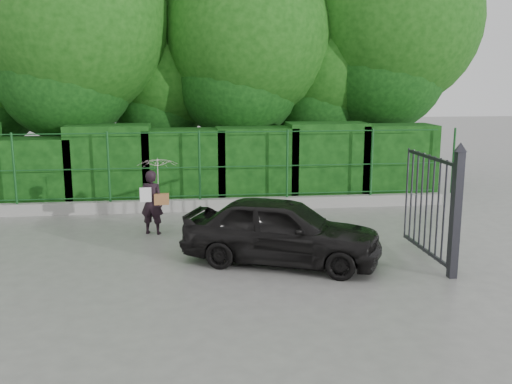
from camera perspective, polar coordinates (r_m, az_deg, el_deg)
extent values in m
plane|color=gray|center=(10.69, -7.08, -7.34)|extent=(80.00, 80.00, 0.00)
cube|color=#9E9E99|center=(15.00, -7.12, -1.33)|extent=(14.00, 0.25, 0.30)
cylinder|color=#14481C|center=(15.41, -23.04, 2.16)|extent=(0.06, 0.06, 1.80)
cylinder|color=#14481C|center=(14.94, -14.53, 2.44)|extent=(0.06, 0.06, 1.80)
cylinder|color=#14481C|center=(14.81, -5.66, 2.68)|extent=(0.06, 0.06, 1.80)
cylinder|color=#14481C|center=(15.04, 3.14, 2.84)|extent=(0.06, 0.06, 1.80)
cylinder|color=#14481C|center=(15.60, 11.50, 2.94)|extent=(0.06, 0.06, 1.80)
cylinder|color=#14481C|center=(16.47, 19.12, 2.97)|extent=(0.06, 0.06, 1.80)
cylinder|color=#14481C|center=(14.94, -7.14, -0.40)|extent=(13.60, 0.03, 0.03)
cylinder|color=#14481C|center=(14.81, -7.21, 2.45)|extent=(13.60, 0.03, 0.03)
cylinder|color=#14481C|center=(14.70, -7.29, 5.92)|extent=(13.60, 0.03, 0.03)
cube|color=black|center=(16.35, -21.35, 1.80)|extent=(2.20, 1.20, 1.86)
cube|color=black|center=(15.94, -14.41, 2.60)|extent=(2.20, 1.20, 2.19)
cube|color=black|center=(15.82, -7.19, 2.55)|extent=(2.20, 1.20, 2.05)
cube|color=black|center=(15.93, 0.02, 2.76)|extent=(2.20, 1.20, 2.08)
cube|color=black|center=(16.29, 7.03, 3.05)|extent=(2.20, 1.20, 2.19)
cube|color=black|center=(16.89, 13.64, 2.99)|extent=(2.20, 1.20, 2.12)
cylinder|color=black|center=(19.04, -24.12, 5.70)|extent=(0.36, 0.36, 3.75)
cylinder|color=black|center=(17.65, -17.15, 7.04)|extent=(0.36, 0.36, 4.50)
sphere|color=#14470F|center=(17.68, -17.67, 15.79)|extent=(5.40, 5.40, 5.40)
cylinder|color=black|center=(18.73, -8.77, 5.70)|extent=(0.36, 0.36, 3.25)
sphere|color=#14470F|center=(18.65, -8.95, 11.67)|extent=(3.90, 3.90, 3.90)
cylinder|color=black|center=(17.79, -0.77, 7.16)|extent=(0.36, 0.36, 4.25)
sphere|color=#14470F|center=(17.79, -0.79, 15.37)|extent=(5.10, 5.10, 5.10)
cylinder|color=black|center=(18.94, 6.58, 6.19)|extent=(0.36, 0.36, 3.50)
sphere|color=#14470F|center=(18.87, 6.73, 12.56)|extent=(4.20, 4.20, 4.20)
cylinder|color=black|center=(19.09, 12.81, 7.91)|extent=(0.36, 0.36, 4.75)
sphere|color=#14470F|center=(19.15, 13.20, 16.45)|extent=(5.70, 5.70, 5.70)
cube|color=#26262D|center=(10.28, 19.35, -2.28)|extent=(0.14, 0.14, 2.20)
cone|color=#26262D|center=(10.08, 19.78, 4.26)|extent=(0.22, 0.22, 0.16)
cube|color=#26262D|center=(11.53, 16.53, -5.57)|extent=(0.05, 2.00, 0.06)
cube|color=#26262D|center=(11.15, 17.04, 3.32)|extent=(0.05, 2.00, 0.06)
cylinder|color=#26262D|center=(10.47, 18.85, -2.30)|extent=(0.04, 0.04, 1.90)
cylinder|color=#26262D|center=(10.69, 18.28, -1.99)|extent=(0.04, 0.04, 1.90)
cylinder|color=#26262D|center=(10.91, 17.72, -1.70)|extent=(0.04, 0.04, 1.90)
cylinder|color=#26262D|center=(11.13, 17.19, -1.41)|extent=(0.04, 0.04, 1.90)
cylinder|color=#26262D|center=(11.35, 16.68, -1.14)|extent=(0.04, 0.04, 1.90)
cylinder|color=#26262D|center=(11.57, 16.19, -0.88)|extent=(0.04, 0.04, 1.90)
cylinder|color=#26262D|center=(11.80, 15.72, -0.63)|extent=(0.04, 0.04, 1.90)
cylinder|color=#26262D|center=(12.03, 15.27, -0.39)|extent=(0.04, 0.04, 1.90)
cylinder|color=#26262D|center=(12.25, 14.83, -0.15)|extent=(0.04, 0.04, 1.90)
imported|color=black|center=(12.79, -10.38, -1.01)|extent=(0.60, 0.48, 1.44)
imported|color=white|center=(12.72, -9.79, 1.59)|extent=(0.88, 0.89, 0.80)
cube|color=#996337|center=(12.68, -9.42, -0.70)|extent=(0.32, 0.15, 0.24)
cube|color=white|center=(12.64, -10.98, -0.27)|extent=(0.25, 0.02, 0.32)
imported|color=black|center=(10.62, 2.59, -3.85)|extent=(3.96, 2.79, 1.25)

